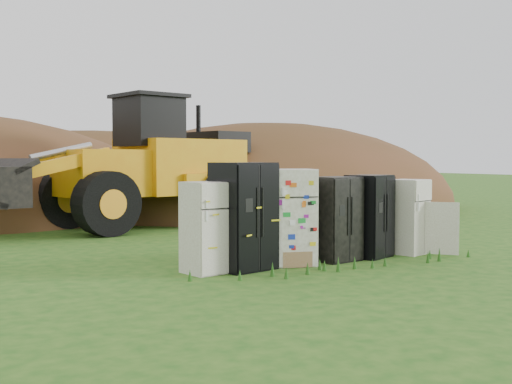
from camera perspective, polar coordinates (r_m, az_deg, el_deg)
ground at (r=12.67m, az=5.30°, el=-6.25°), size 120.00×120.00×0.00m
fridge_leftmost at (r=11.40m, az=-4.46°, el=-3.16°), size 0.83×0.80×1.62m
fridge_black_side at (r=11.69m, az=-1.13°, el=-2.17°), size 1.19×1.03×1.96m
fridge_sticker at (r=12.26m, az=3.20°, el=-2.23°), size 0.99×0.95×1.83m
fridge_dark_mid at (r=12.83m, az=7.10°, el=-2.38°), size 0.96×0.84×1.67m
fridge_black_right at (r=13.40m, az=10.02°, el=-2.12°), size 1.05×0.97×1.70m
fridge_open_door at (r=14.06m, az=13.39°, el=-2.14°), size 0.90×0.86×1.59m
wheel_loader at (r=18.81m, az=-12.02°, el=2.71°), size 8.62×4.90×3.92m
dirt_mound_right at (r=25.48m, az=1.41°, el=-1.58°), size 16.20×11.88×6.88m
dirt_mound_back at (r=30.10m, az=-14.13°, el=-0.96°), size 18.47×12.31×6.61m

